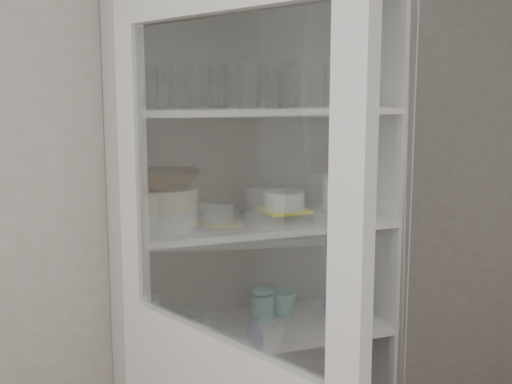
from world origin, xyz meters
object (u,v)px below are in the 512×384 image
object	(u,v)px
mug_blue	(338,308)
grey_bowl_stack	(342,194)
pantry_cabinet	(250,299)
goblet_0	(173,83)
glass_platter	(284,214)
goblet_1	(220,85)
plate_stack_front	(166,218)
terracotta_bowl	(165,179)
plate_stack_back	(148,205)
measuring_cups	(167,342)
yellow_trivet	(284,210)
mug_white	(346,310)
white_ramekin	(284,200)
mug_teal	(284,304)
white_canister	(143,317)
goblet_3	(328,86)
cream_bowl	(166,198)
teal_jar	(262,304)
goblet_2	(290,81)

from	to	relation	value
mug_blue	grey_bowl_stack	bearing A→B (deg)	67.19
pantry_cabinet	goblet_0	xyz separation A→B (m)	(-0.27, 0.02, 0.80)
glass_platter	goblet_1	bearing A→B (deg)	157.96
plate_stack_front	terracotta_bowl	bearing A→B (deg)	0.00
mug_blue	goblet_1	bearing A→B (deg)	172.43
plate_stack_back	measuring_cups	size ratio (longest dim) A/B	1.87
mug_blue	yellow_trivet	bearing A→B (deg)	174.89
goblet_1	plate_stack_back	distance (m)	0.50
plate_stack_front	terracotta_bowl	distance (m)	0.13
plate_stack_back	terracotta_bowl	xyz separation A→B (m)	(0.02, -0.18, 0.12)
pantry_cabinet	mug_white	size ratio (longest dim) A/B	19.84
plate_stack_back	white_ramekin	bearing A→B (deg)	-16.31
white_ramekin	plate_stack_back	bearing A→B (deg)	163.69
white_ramekin	mug_teal	xyz separation A→B (m)	(0.03, 0.05, -0.42)
goblet_1	mug_teal	bearing A→B (deg)	-7.69
mug_blue	white_canister	distance (m)	0.73
white_canister	pantry_cabinet	bearing A→B (deg)	3.32
plate_stack_front	white_ramekin	bearing A→B (deg)	5.27
goblet_0	white_ramekin	world-z (taller)	goblet_0
goblet_3	plate_stack_back	size ratio (longest dim) A/B	0.77
cream_bowl	white_ramekin	size ratio (longest dim) A/B	1.47
grey_bowl_stack	white_canister	bearing A→B (deg)	176.89
goblet_1	cream_bowl	xyz separation A→B (m)	(-0.23, -0.13, -0.37)
cream_bowl	white_canister	distance (m)	0.45
yellow_trivet	mug_blue	world-z (taller)	yellow_trivet
teal_jar	plate_stack_front	bearing A→B (deg)	-165.42
goblet_1	white_canister	world-z (taller)	goblet_1
mug_white	goblet_3	bearing A→B (deg)	67.56
goblet_1	goblet_3	xyz separation A→B (m)	(0.44, 0.02, -0.00)
pantry_cabinet	grey_bowl_stack	distance (m)	0.53
goblet_0	yellow_trivet	bearing A→B (deg)	-12.02
terracotta_bowl	white_ramekin	xyz separation A→B (m)	(0.45, 0.04, -0.11)
pantry_cabinet	goblet_0	size ratio (longest dim) A/B	12.70
goblet_0	glass_platter	world-z (taller)	goblet_0
goblet_0	mug_white	size ratio (longest dim) A/B	1.56
plate_stack_back	goblet_2	bearing A→B (deg)	-7.49
goblet_3	plate_stack_front	bearing A→B (deg)	-167.40
mug_blue	white_ramekin	bearing A→B (deg)	174.89
mug_white	measuring_cups	size ratio (longest dim) A/B	1.02
goblet_0	plate_stack_back	world-z (taller)	goblet_0
goblet_3	mug_blue	xyz separation A→B (m)	(-0.03, -0.17, -0.83)
plate_stack_back	mug_white	distance (m)	0.83
goblet_3	white_canister	size ratio (longest dim) A/B	1.07
cream_bowl	glass_platter	world-z (taller)	cream_bowl
goblet_2	terracotta_bowl	size ratio (longest dim) A/B	0.76
goblet_1	white_ramekin	size ratio (longest dim) A/B	1.05
mug_blue	mug_teal	bearing A→B (deg)	157.89
teal_jar	white_canister	distance (m)	0.46
goblet_0	mug_white	bearing A→B (deg)	-17.38
goblet_0	plate_stack_front	size ratio (longest dim) A/B	0.74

